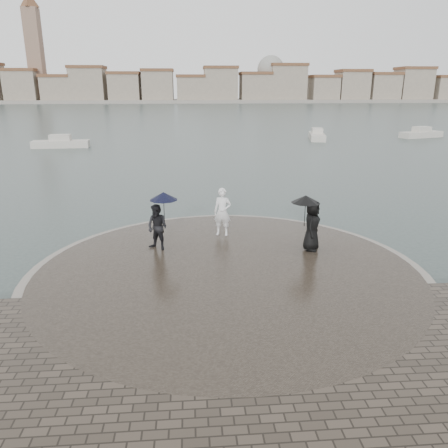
{
  "coord_description": "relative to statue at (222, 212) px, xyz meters",
  "views": [
    {
      "loc": [
        -1.1,
        -9.12,
        5.86
      ],
      "look_at": [
        0.0,
        4.8,
        1.45
      ],
      "focal_mm": 35.0,
      "sensor_mm": 36.0,
      "label": 1
    }
  ],
  "objects": [
    {
      "name": "statue",
      "position": [
        0.0,
        0.0,
        0.0
      ],
      "size": [
        0.76,
        0.59,
        1.84
      ],
      "primitive_type": "imported",
      "rotation": [
        0.0,
        0.0,
        -0.24
      ],
      "color": "white",
      "rests_on": "quay_tip"
    },
    {
      "name": "far_skyline",
      "position": [
        -6.4,
        153.83,
        4.33
      ],
      "size": [
        260.0,
        20.0,
        37.0
      ],
      "color": "gray",
      "rests_on": "ground"
    },
    {
      "name": "visitor_left",
      "position": [
        -2.32,
        -1.37,
        0.17
      ],
      "size": [
        1.24,
        1.06,
        2.04
      ],
      "color": "black",
      "rests_on": "quay_tip"
    },
    {
      "name": "visitor_right",
      "position": [
        2.92,
        -1.85,
        0.19
      ],
      "size": [
        1.2,
        1.12,
        1.95
      ],
      "color": "black",
      "rests_on": "quay_tip"
    },
    {
      "name": "ground",
      "position": [
        -0.11,
        -6.88,
        -1.28
      ],
      "size": [
        400.0,
        400.0,
        0.0
      ],
      "primitive_type": "plane",
      "color": "#2B3835",
      "rests_on": "ground"
    },
    {
      "name": "kerb_ring",
      "position": [
        -0.11,
        -3.38,
        -1.12
      ],
      "size": [
        12.5,
        12.5,
        0.32
      ],
      "primitive_type": "cylinder",
      "color": "gray",
      "rests_on": "ground"
    },
    {
      "name": "boats",
      "position": [
        8.69,
        32.82,
        -0.9
      ],
      "size": [
        46.31,
        8.6,
        1.5
      ],
      "color": "beige",
      "rests_on": "ground"
    },
    {
      "name": "quay_tip",
      "position": [
        -0.11,
        -3.38,
        -1.1
      ],
      "size": [
        11.9,
        11.9,
        0.36
      ],
      "primitive_type": "cylinder",
      "color": "#2D261E",
      "rests_on": "ground"
    }
  ]
}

